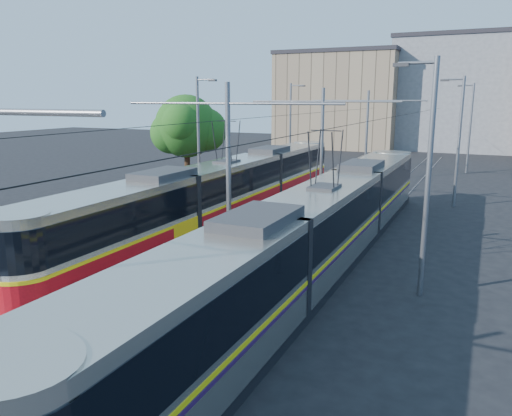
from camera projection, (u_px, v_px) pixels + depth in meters
The scene contains 13 objects.
ground at pixel (90, 353), 13.40m from camera, with size 160.00×160.00×0.00m, color black.
platform at pixel (304, 216), 28.40m from camera, with size 4.00×50.00×0.30m, color gray.
tactile_strip_left at pixel (280, 211), 28.97m from camera, with size 0.70×50.00×0.01m, color gray.
tactile_strip_right at pixel (328, 215), 27.77m from camera, with size 0.70×50.00×0.01m, color gray.
rails at pixel (304, 218), 28.43m from camera, with size 8.71×70.00×0.03m.
tram_left at pixel (227, 191), 27.35m from camera, with size 2.43×29.21×5.50m.
tram_right at pixel (323, 224), 19.56m from camera, with size 2.43×30.56×5.50m.
catenary at pixel (286, 142), 24.94m from camera, with size 9.20×70.00×7.00m.
street_lamps at pixel (327, 139), 31.07m from camera, with size 15.18×38.22×8.00m.
shelter at pixel (299, 210), 24.11m from camera, with size 0.88×1.11×2.14m.
tree at pixel (191, 127), 34.64m from camera, with size 4.79×4.43×6.96m.
building_left at pixel (342, 100), 69.21m from camera, with size 16.32×12.24×12.88m.
building_centre at pixel (468, 93), 65.94m from camera, with size 18.36×14.28×14.59m.
Camera 1 is at (9.25, -9.19, 6.70)m, focal length 35.00 mm.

